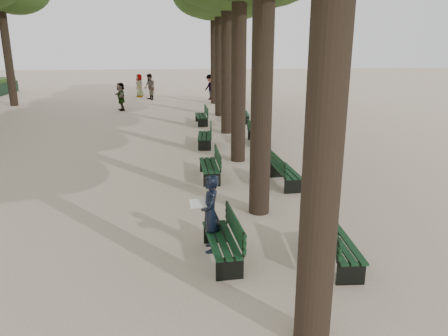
{
  "coord_description": "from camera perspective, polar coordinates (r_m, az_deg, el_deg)",
  "views": [
    {
      "loc": [
        -0.2,
        -7.34,
        4.26
      ],
      "look_at": [
        0.6,
        3.0,
        1.2
      ],
      "focal_mm": 35.0,
      "sensor_mm": 36.0,
      "label": 1
    }
  ],
  "objects": [
    {
      "name": "bench_left_0",
      "position": [
        8.86,
        -0.28,
        -10.31
      ],
      "size": [
        0.76,
        1.85,
        0.92
      ],
      "color": "black",
      "rests_on": "ground"
    },
    {
      "name": "bench_right_0",
      "position": [
        9.0,
        14.68,
        -10.44
      ],
      "size": [
        0.61,
        1.81,
        0.92
      ],
      "color": "black",
      "rests_on": "ground"
    },
    {
      "name": "pedestrian_c",
      "position": [
        33.42,
        12.0,
        10.24
      ],
      "size": [
        1.07,
        0.57,
        1.74
      ],
      "primitive_type": "imported",
      "rotation": [
        0.0,
        0.0,
        2.91
      ],
      "color": "#262628",
      "rests_on": "ground"
    },
    {
      "name": "ground",
      "position": [
        8.49,
        -2.54,
        -13.69
      ],
      "size": [
        120.0,
        120.0,
        0.0
      ],
      "primitive_type": "plane",
      "color": "#CAB199",
      "rests_on": "ground"
    },
    {
      "name": "bench_right_3",
      "position": [
        23.63,
        2.53,
        6.69
      ],
      "size": [
        0.65,
        1.82,
        0.92
      ],
      "color": "black",
      "rests_on": "ground"
    },
    {
      "name": "bench_left_1",
      "position": [
        13.84,
        -1.89,
        -0.32
      ],
      "size": [
        0.64,
        1.82,
        0.92
      ],
      "color": "black",
      "rests_on": "ground"
    },
    {
      "name": "bench_left_3",
      "position": [
        22.99,
        -2.97,
        6.41
      ],
      "size": [
        0.68,
        1.83,
        0.92
      ],
      "color": "black",
      "rests_on": "ground"
    },
    {
      "name": "bench_left_2",
      "position": [
        18.14,
        -2.54,
        3.71
      ],
      "size": [
        0.66,
        1.83,
        0.92
      ],
      "color": "black",
      "rests_on": "ground"
    },
    {
      "name": "bench_right_2",
      "position": [
        18.63,
        4.43,
        4.02
      ],
      "size": [
        0.7,
        1.84,
        0.92
      ],
      "color": "black",
      "rests_on": "ground"
    },
    {
      "name": "pedestrian_e",
      "position": [
        28.22,
        -13.32,
        9.07
      ],
      "size": [
        0.8,
        1.63,
        1.72
      ],
      "primitive_type": "imported",
      "rotation": [
        0.0,
        0.0,
        5.01
      ],
      "color": "#262628",
      "rests_on": "ground"
    },
    {
      "name": "pedestrian_b",
      "position": [
        32.54,
        -1.83,
        10.51
      ],
      "size": [
        0.91,
        1.21,
        1.83
      ],
      "primitive_type": "imported",
      "rotation": [
        0.0,
        0.0,
        5.24
      ],
      "color": "#262628",
      "rests_on": "ground"
    },
    {
      "name": "pedestrian_a",
      "position": [
        32.88,
        -9.68,
        10.4
      ],
      "size": [
        0.77,
        0.99,
        1.88
      ],
      "primitive_type": "imported",
      "rotation": [
        0.0,
        0.0,
        5.21
      ],
      "color": "#262628",
      "rests_on": "ground"
    },
    {
      "name": "bench_right_1",
      "position": [
        13.38,
        8.01,
        -1.08
      ],
      "size": [
        0.72,
        1.84,
        0.92
      ],
      "color": "black",
      "rests_on": "ground"
    },
    {
      "name": "pedestrian_d",
      "position": [
        34.78,
        -10.97,
        10.53
      ],
      "size": [
        0.73,
        0.91,
        1.74
      ],
      "primitive_type": "imported",
      "rotation": [
        0.0,
        0.0,
        5.25
      ],
      "color": "#262628",
      "rests_on": "ground"
    },
    {
      "name": "man_with_map",
      "position": [
        9.02,
        -1.79,
        -5.97
      ],
      "size": [
        0.6,
        0.66,
        1.64
      ],
      "color": "black",
      "rests_on": "ground"
    }
  ]
}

